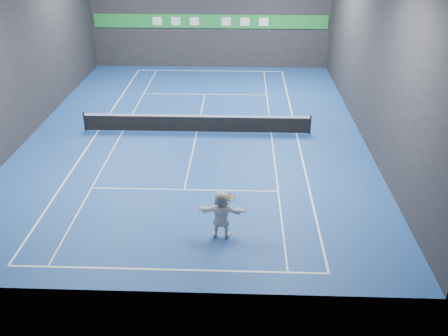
{
  "coord_description": "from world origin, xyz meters",
  "views": [
    {
      "loc": [
        2.45,
        -25.31,
        10.87
      ],
      "look_at": [
        1.77,
        -7.17,
        1.5
      ],
      "focal_mm": 40.0,
      "sensor_mm": 36.0,
      "label": 1
    }
  ],
  "objects_px": {
    "player": "(221,214)",
    "tennis_racket": "(231,198)",
    "tennis_ball": "(218,164)",
    "tennis_net": "(197,123)"
  },
  "relations": [
    {
      "from": "tennis_net",
      "to": "tennis_racket",
      "type": "relative_size",
      "value": 22.77
    },
    {
      "from": "player",
      "to": "tennis_racket",
      "type": "bearing_deg",
      "value": -167.99
    },
    {
      "from": "tennis_net",
      "to": "tennis_racket",
      "type": "height_order",
      "value": "tennis_racket"
    },
    {
      "from": "tennis_ball",
      "to": "tennis_racket",
      "type": "relative_size",
      "value": 0.12
    },
    {
      "from": "player",
      "to": "tennis_racket",
      "type": "height_order",
      "value": "player"
    },
    {
      "from": "tennis_net",
      "to": "player",
      "type": "bearing_deg",
      "value": -79.78
    },
    {
      "from": "player",
      "to": "tennis_racket",
      "type": "xyz_separation_m",
      "value": [
        0.33,
        0.05,
        0.66
      ]
    },
    {
      "from": "tennis_ball",
      "to": "tennis_racket",
      "type": "height_order",
      "value": "tennis_ball"
    },
    {
      "from": "tennis_racket",
      "to": "player",
      "type": "bearing_deg",
      "value": -171.84
    },
    {
      "from": "tennis_ball",
      "to": "tennis_net",
      "type": "distance_m",
      "value": 10.09
    }
  ]
}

